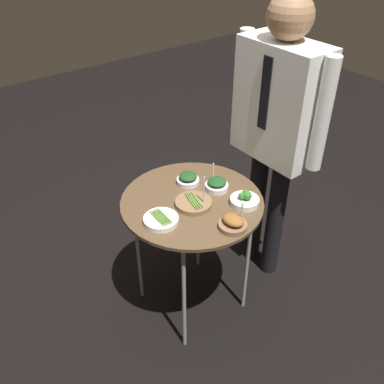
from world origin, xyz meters
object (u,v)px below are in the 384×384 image
bowl_spinach_back_left (188,179)px  bowl_roast_far_rim (233,223)px  bowl_asparagus_near_rim (194,203)px  waiter_figure (278,116)px  bowl_spinach_center (216,184)px  bowl_asparagus_mid_left (161,220)px  bowl_broccoli_front_center (245,200)px  serving_cart (192,208)px

bowl_spinach_back_left → bowl_roast_far_rim: bearing=-7.7°
bowl_roast_far_rim → bowl_asparagus_near_rim: bearing=-171.2°
bowl_roast_far_rim → waiter_figure: 0.64m
bowl_spinach_back_left → bowl_roast_far_rim: size_ratio=0.86×
bowl_spinach_center → waiter_figure: 0.47m
bowl_spinach_center → waiter_figure: waiter_figure is taller
bowl_spinach_center → bowl_roast_far_rim: (0.28, -0.14, 0.00)m
bowl_asparagus_near_rim → bowl_spinach_back_left: bearing=151.2°
bowl_asparagus_mid_left → bowl_broccoli_front_center: 0.42m
bowl_asparagus_near_rim → bowl_spinach_center: bearing=102.3°
bowl_roast_far_rim → bowl_broccoli_front_center: bowl_roast_far_rim is taller
bowl_asparagus_near_rim → bowl_roast_far_rim: 0.24m
bowl_spinach_center → bowl_asparagus_near_rim: (0.04, -0.18, -0.01)m
bowl_roast_far_rim → bowl_broccoli_front_center: (-0.10, 0.17, -0.00)m
bowl_broccoli_front_center → bowl_asparagus_mid_left: bearing=-107.9°
bowl_broccoli_front_center → serving_cart: bearing=-133.4°
bowl_asparagus_near_rim → bowl_asparagus_mid_left: bearing=-86.8°
bowl_asparagus_near_rim → bowl_broccoli_front_center: (0.14, 0.20, 0.01)m
serving_cart → waiter_figure: bearing=88.9°
bowl_asparagus_near_rim → bowl_roast_far_rim: bearing=8.8°
bowl_asparagus_mid_left → bowl_spinach_back_left: (-0.18, 0.29, 0.01)m
bowl_asparagus_mid_left → waiter_figure: (-0.04, 0.76, 0.28)m
bowl_asparagus_near_rim → waiter_figure: size_ratio=0.11×
bowl_spinach_center → bowl_asparagus_mid_left: 0.38m
bowl_asparagus_mid_left → bowl_broccoli_front_center: bearing=72.1°
bowl_roast_far_rim → waiter_figure: size_ratio=0.08×
bowl_roast_far_rim → bowl_spinach_center: bearing=153.6°
bowl_spinach_center → bowl_broccoli_front_center: bowl_spinach_center is taller
bowl_spinach_center → bowl_roast_far_rim: 0.31m
serving_cart → bowl_spinach_center: (-0.00, 0.16, 0.08)m
bowl_spinach_center → bowl_spinach_back_left: bowl_spinach_center is taller
bowl_spinach_center → bowl_asparagus_mid_left: size_ratio=0.83×
bowl_asparagus_near_rim → bowl_roast_far_rim: bowl_asparagus_near_rim is taller
waiter_figure → bowl_asparagus_near_rim: bearing=-87.5°
serving_cart → bowl_asparagus_near_rim: bowl_asparagus_near_rim is taller
bowl_spinach_center → waiter_figure: bearing=87.9°
bowl_spinach_center → bowl_asparagus_near_rim: size_ratio=0.76×
bowl_spinach_center → bowl_broccoli_front_center: 0.18m
bowl_spinach_back_left → bowl_asparagus_mid_left: bearing=-58.4°
bowl_asparagus_near_rim → waiter_figure: (-0.02, 0.56, 0.28)m
serving_cart → bowl_roast_far_rim: 0.29m
bowl_asparagus_mid_left → bowl_roast_far_rim: (0.23, 0.23, 0.01)m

